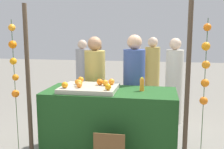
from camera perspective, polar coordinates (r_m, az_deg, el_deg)
The scene contains 23 objects.
stall_counter at distance 3.86m, azimuth -0.39°, elevation -10.21°, with size 1.82×0.79×0.94m, color #1E4C1E.
orange_tray at distance 3.75m, azimuth -4.81°, elevation -2.89°, with size 0.77×0.64×0.06m, color #B2AD99.
orange_0 at distance 3.79m, azimuth -2.59°, elevation -1.60°, with size 0.09×0.09×0.09m, color orange.
orange_1 at distance 3.64m, azimuth -10.00°, elevation -2.20°, with size 0.09×0.09×0.09m, color orange.
orange_2 at distance 3.86m, azimuth -7.37°, elevation -1.58°, with size 0.07×0.07×0.07m, color orange.
orange_3 at distance 3.75m, azimuth -1.46°, elevation -1.76°, with size 0.08×0.08×0.08m, color orange.
orange_4 at distance 3.47m, azimuth -0.85°, elevation -2.64°, with size 0.08×0.08×0.08m, color orange.
orange_5 at distance 3.82m, azimuth -0.15°, elevation -1.53°, with size 0.09×0.09×0.09m, color orange.
orange_6 at distance 3.74m, azimuth -6.99°, elevation -1.80°, with size 0.09×0.09×0.09m, color orange.
orange_7 at distance 3.64m, azimuth -6.98°, elevation -2.21°, with size 0.08×0.08×0.08m, color orange.
orange_8 at distance 4.00m, azimuth -6.64°, elevation -1.10°, with size 0.09×0.09×0.09m, color orange.
juice_bottle at distance 3.71m, azimuth 6.39°, elevation -2.14°, with size 0.06×0.06×0.19m.
vendor_left at distance 4.44m, azimuth -3.61°, elevation -3.53°, with size 0.33×0.33×1.67m.
vendor_right at distance 4.28m, azimuth 4.66°, elevation -3.80°, with size 0.34×0.34×1.70m.
crowd_person_0 at distance 5.93m, azimuth 4.99°, elevation -0.97°, with size 0.30×0.30×1.52m.
crowd_person_1 at distance 5.24m, azimuth 13.00°, elevation -1.99°, with size 0.33×0.33×1.63m.
crowd_person_2 at distance 6.03m, azimuth -3.12°, elevation -0.86°, with size 0.30×0.30×1.50m.
crowd_person_3 at distance 6.22m, azimuth -6.20°, elevation -0.35°, with size 0.31×0.31×1.56m.
crowd_person_4 at distance 6.04m, azimuth 8.50°, elevation -0.38°, with size 0.33×0.33×1.62m.
canopy_post_left at distance 3.62m, azimuth -17.31°, elevation -2.48°, with size 0.06×0.06×2.09m, color #473828.
canopy_post_right at distance 3.24m, azimuth 15.65°, elevation -3.76°, with size 0.06×0.06×2.09m, color #473828.
garland_strand_left at distance 3.61m, azimuth -20.13°, elevation 2.43°, with size 0.11×0.12×1.90m.
garland_strand_right at distance 3.21m, azimuth 19.21°, elevation 1.47°, with size 0.11×0.11×1.90m.
Camera 1 is at (0.66, -3.58, 1.76)m, focal length 43.08 mm.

